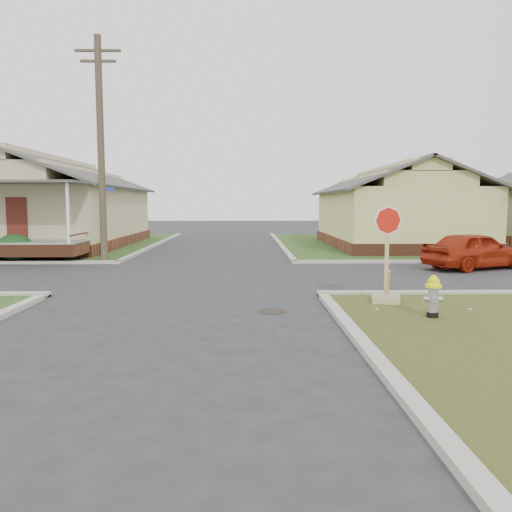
{
  "coord_description": "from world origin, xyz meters",
  "views": [
    {
      "loc": [
        1.63,
        -11.52,
        2.42
      ],
      "look_at": [
        1.87,
        1.0,
        1.1
      ],
      "focal_mm": 35.0,
      "sensor_mm": 36.0,
      "label": 1
    }
  ],
  "objects_px": {
    "stop_sign": "(386,282)",
    "red_sedan": "(475,250)",
    "utility_pole": "(101,147)",
    "fire_hydrant": "(433,294)"
  },
  "relations": [
    {
      "from": "stop_sign",
      "to": "red_sedan",
      "type": "bearing_deg",
      "value": 64.69
    },
    {
      "from": "utility_pole",
      "to": "red_sedan",
      "type": "bearing_deg",
      "value": -8.55
    },
    {
      "from": "stop_sign",
      "to": "red_sedan",
      "type": "height_order",
      "value": "stop_sign"
    },
    {
      "from": "fire_hydrant",
      "to": "red_sedan",
      "type": "relative_size",
      "value": 0.22
    },
    {
      "from": "utility_pole",
      "to": "red_sedan",
      "type": "height_order",
      "value": "utility_pole"
    },
    {
      "from": "utility_pole",
      "to": "red_sedan",
      "type": "distance_m",
      "value": 15.01
    },
    {
      "from": "fire_hydrant",
      "to": "stop_sign",
      "type": "bearing_deg",
      "value": 118.3
    },
    {
      "from": "fire_hydrant",
      "to": "red_sedan",
      "type": "distance_m",
      "value": 9.3
    },
    {
      "from": "stop_sign",
      "to": "red_sedan",
      "type": "relative_size",
      "value": 0.57
    },
    {
      "from": "utility_pole",
      "to": "fire_hydrant",
      "type": "xyz_separation_m",
      "value": [
        9.72,
        -10.24,
        -4.12
      ]
    }
  ]
}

